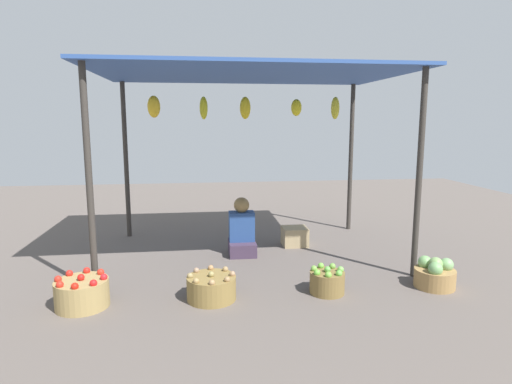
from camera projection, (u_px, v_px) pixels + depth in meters
The scene contains 8 objects.
ground_plane at pixel (250, 253), 5.93m from camera, with size 14.00×14.00×0.00m, color #5E554F.
market_stall_structure at pixel (249, 85), 5.57m from camera, with size 3.89×2.55×2.42m.
vendor_person at pixel (242, 232), 5.85m from camera, with size 0.36×0.44×0.78m.
basket_red_tomatoes at pixel (82, 293), 4.19m from camera, with size 0.51×0.51×0.33m.
basket_potatoes at pixel (211, 287), 4.37m from camera, with size 0.50×0.50×0.30m.
basket_green_apples at pixel (327, 281), 4.53m from camera, with size 0.37×0.37×0.29m.
basket_cabbages at pixel (435, 275), 4.69m from camera, with size 0.43×0.43×0.34m.
wooden_crate_near_vendor at pixel (295, 236), 6.28m from camera, with size 0.35×0.34×0.27m, color tan.
Camera 1 is at (-0.66, -5.68, 1.79)m, focal length 30.18 mm.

